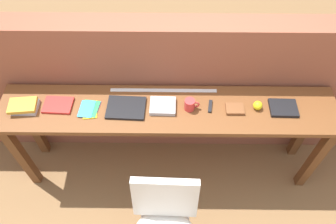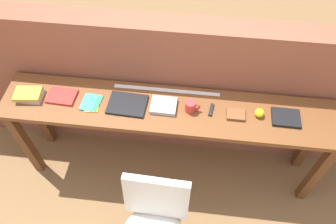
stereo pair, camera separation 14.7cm
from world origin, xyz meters
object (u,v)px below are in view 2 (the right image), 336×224
Objects in this scene: book_repair_rightmost at (286,118)px; magazine_cycling at (62,96)px; multitool_folded at (211,110)px; sports_ball_small at (260,113)px; book_stack_leftmost at (29,95)px; chair_white_moulded at (154,223)px; pamphlet_pile_colourful at (92,103)px; mug at (191,106)px; leather_journal_brown at (236,115)px; book_open_centre at (127,104)px.

magazine_cycling is at bearing -179.41° from book_repair_rightmost.
book_repair_rightmost reaches higher than magazine_cycling.
sports_ball_small reaches higher than multitool_folded.
book_stack_leftmost is 1.69m from sports_ball_small.
book_repair_rightmost is at bearing -1.43° from sports_ball_small.
chair_white_moulded is 4.47× the size of book_repair_rightmost.
multitool_folded is at bearing 178.55° from sports_ball_small.
sports_ball_small is (0.34, -0.01, 0.03)m from multitool_folded.
mug is at bearing 1.37° from pamphlet_pile_colourful.
multitool_folded is at bearing 2.83° from magazine_cycling.
leather_journal_brown is 0.35m from book_repair_rightmost.
leather_journal_brown reaches higher than multitool_folded.
book_repair_rightmost is at bearing 0.15° from mug.
mug is 0.68m from book_repair_rightmost.
magazine_cycling is at bearing -179.89° from multitool_folded.
book_open_centre is 0.47m from mug.
multitool_folded is 0.34m from sports_ball_small.
multitool_folded is (0.88, 0.03, 0.00)m from pamphlet_pile_colourful.
book_stack_leftmost is 1.35m from multitool_folded.
pamphlet_pile_colourful is at bearing -177.88° from multitool_folded.
sports_ball_small is (0.95, 0.01, 0.02)m from book_open_centre.
book_repair_rightmost reaches higher than pamphlet_pile_colourful.
chair_white_moulded is 0.86m from book_open_centre.
chair_white_moulded is 6.86× the size of leather_journal_brown.
multitool_folded is 0.55× the size of book_repair_rightmost.
pamphlet_pile_colourful is 1.05m from leather_journal_brown.
mug reaches higher than chair_white_moulded.
book_stack_leftmost is 1.53m from leather_journal_brown.
multitool_folded is 0.18m from leather_journal_brown.
sports_ball_small is (0.49, 0.01, -0.01)m from mug.
sports_ball_small reaches higher than leather_journal_brown.
sports_ball_small reaches higher than book_open_centre.
magazine_cycling is 1.45m from sports_ball_small.
book_stack_leftmost is 0.47m from pamphlet_pile_colourful.
mug is 0.49m from sports_ball_small.
book_repair_rightmost is at bearing 0.53° from book_stack_leftmost.
leather_journal_brown is at bearing -173.93° from sports_ball_small.
multitool_folded is at bearing 4.56° from book_open_centre.
book_stack_leftmost is 1.03× the size of book_repair_rightmost.
chair_white_moulded is at bearing -52.13° from pamphlet_pile_colourful.
magazine_cycling is at bearing 179.75° from sports_ball_small.
magazine_cycling and book_open_centre have the same top height.
pamphlet_pile_colourful is (0.24, -0.03, -0.00)m from magazine_cycling.
multitool_folded is at bearing 66.42° from chair_white_moulded.
leather_journal_brown is 0.17m from sports_ball_small.
book_stack_leftmost reaches higher than chair_white_moulded.
pamphlet_pile_colourful is at bearing -178.63° from mug.
leather_journal_brown is (0.50, 0.72, 0.37)m from chair_white_moulded.
book_repair_rightmost is (0.35, 0.01, 0.00)m from leather_journal_brown.
chair_white_moulded is at bearing -132.12° from sports_ball_small.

